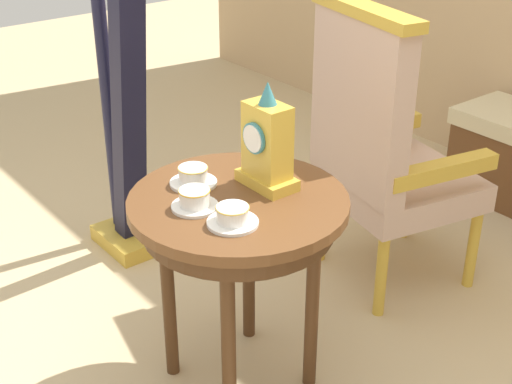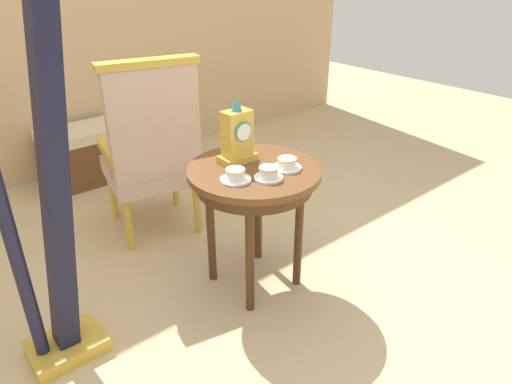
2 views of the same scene
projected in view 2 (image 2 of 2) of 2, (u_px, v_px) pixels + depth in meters
ground_plane at (252, 292)px, 2.50m from camera, size 10.00×10.00×0.00m
side_table at (254, 183)px, 2.32m from camera, size 0.67×0.67×0.69m
teacup_left at (235, 175)px, 2.14m from camera, size 0.15×0.15×0.06m
teacup_right at (269, 173)px, 2.15m from camera, size 0.14×0.14×0.06m
teacup_center at (287, 164)px, 2.26m from camera, size 0.15×0.15×0.06m
mantel_clock at (237, 136)px, 2.29m from camera, size 0.19×0.11×0.34m
armchair at (152, 148)px, 2.78m from camera, size 0.64×0.63×1.14m
harp at (42, 207)px, 1.80m from camera, size 0.40×0.24×1.85m
window_bench at (103, 150)px, 3.75m from camera, size 0.93×0.40×0.44m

